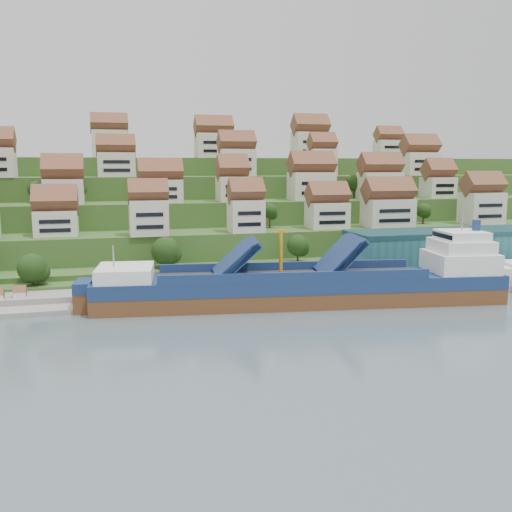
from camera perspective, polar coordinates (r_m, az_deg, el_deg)
name	(u,v)px	position (r m, az deg, el deg)	size (l,w,h in m)	color
ground	(290,303)	(119.49, 3.47, -4.74)	(300.00, 300.00, 0.00)	slate
quay	(349,279)	(140.09, 9.30, -2.33)	(180.00, 14.00, 2.20)	gray
pebble_beach	(0,305)	(126.90, -24.23, -4.49)	(45.00, 20.00, 1.00)	gray
hillside	(204,213)	(217.47, -5.21, 4.31)	(260.00, 128.00, 31.00)	#2D4C1E
hillside_village	(243,180)	(174.37, -1.33, 7.57)	(158.22, 62.83, 29.33)	beige
hillside_trees	(188,210)	(155.73, -6.78, 4.60)	(135.17, 62.52, 31.92)	#214015
warehouse	(461,249)	(156.55, 19.79, 0.71)	(60.00, 15.00, 10.00)	#27656C
flagpole	(351,260)	(133.81, 9.51, -0.35)	(1.28, 0.16, 8.00)	gray
cargo_ship	(312,287)	(118.94, 5.65, -3.10)	(85.13, 24.13, 18.74)	brown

